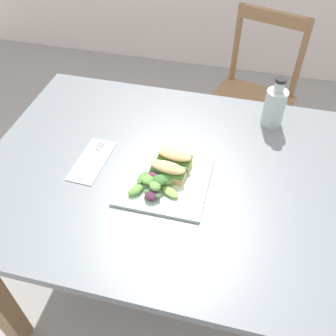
% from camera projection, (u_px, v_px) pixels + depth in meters
% --- Properties ---
extents(ground_plane, '(8.36, 8.36, 0.00)m').
position_uv_depth(ground_plane, '(152.00, 286.00, 1.70)').
color(ground_plane, gray).
extents(dining_table, '(1.28, 0.90, 0.74)m').
position_uv_depth(dining_table, '(179.00, 196.00, 1.27)').
color(dining_table, slate).
rests_on(dining_table, ground).
extents(chair_wooden_far, '(0.50, 0.50, 0.87)m').
position_uv_depth(chair_wooden_far, '(250.00, 100.00, 1.96)').
color(chair_wooden_far, '#8E6642').
rests_on(chair_wooden_far, ground).
extents(plate_lunch, '(0.27, 0.27, 0.01)m').
position_uv_depth(plate_lunch, '(165.00, 180.00, 1.15)').
color(plate_lunch, beige).
rests_on(plate_lunch, dining_table).
extents(sandwich_half_front, '(0.12, 0.07, 0.06)m').
position_uv_depth(sandwich_half_front, '(168.00, 170.00, 1.14)').
color(sandwich_half_front, '#DBB270').
rests_on(sandwich_half_front, plate_lunch).
extents(sandwich_half_back, '(0.12, 0.07, 0.06)m').
position_uv_depth(sandwich_half_back, '(174.00, 158.00, 1.17)').
color(sandwich_half_back, '#DBB270').
rests_on(sandwich_half_back, plate_lunch).
extents(salad_mixed_greens, '(0.16, 0.16, 0.04)m').
position_uv_depth(salad_mixed_greens, '(155.00, 183.00, 1.11)').
color(salad_mixed_greens, '#6B9E47').
rests_on(salad_mixed_greens, plate_lunch).
extents(napkin_folded, '(0.10, 0.21, 0.00)m').
position_uv_depth(napkin_folded, '(92.00, 161.00, 1.22)').
color(napkin_folded, white).
rests_on(napkin_folded, dining_table).
extents(fork_on_napkin, '(0.03, 0.19, 0.00)m').
position_uv_depth(fork_on_napkin, '(94.00, 157.00, 1.23)').
color(fork_on_napkin, silver).
rests_on(fork_on_napkin, napkin_folded).
extents(bottle_cold_brew, '(0.08, 0.08, 0.19)m').
position_uv_depth(bottle_cold_brew, '(274.00, 108.00, 1.31)').
color(bottle_cold_brew, black).
rests_on(bottle_cold_brew, dining_table).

